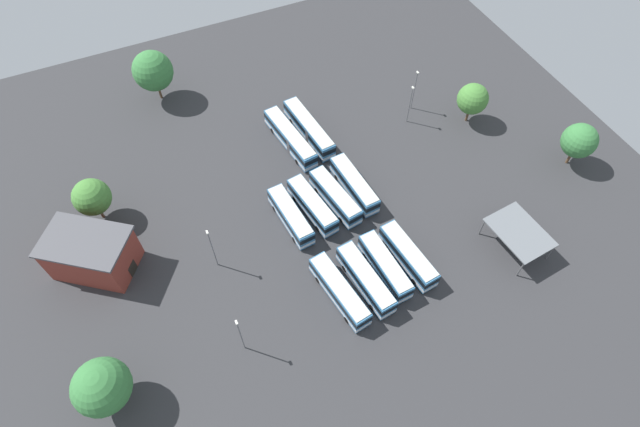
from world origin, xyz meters
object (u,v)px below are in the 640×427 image
object	(u,v)px
bus_row0_slot2	(366,279)
tree_east_edge	(153,71)
maintenance_shelter	(520,232)
lamp_post_by_building	(415,89)
bus_row0_slot3	(339,291)
tree_northwest	(102,387)
bus_row1_slot3	(291,216)
depot_building	(91,253)
bus_row1_slot1	(335,197)
lamp_post_far_corner	(212,247)
bus_row1_slot2	(312,205)
tree_north_edge	(473,99)
bus_row1_slot0	(354,185)
bus_row2_slot1	(290,138)
lamp_post_mid_lot	(410,103)
lamp_post_near_entrance	(240,334)
bus_row0_slot0	(408,256)
bus_row0_slot1	(385,266)
tree_west_edge	(579,141)
tree_northeast	(92,197)
bus_row2_slot0	(309,129)

from	to	relation	value
bus_row0_slot2	tree_east_edge	world-z (taller)	tree_east_edge
maintenance_shelter	lamp_post_by_building	size ratio (longest dim) A/B	1.15
bus_row0_slot3	tree_northwest	xyz separation A→B (m)	(-1.06, 31.05, 3.38)
bus_row1_slot3	depot_building	world-z (taller)	depot_building
bus_row1_slot1	bus_row1_slot3	distance (m)	7.72
depot_building	lamp_post_far_corner	bearing A→B (deg)	-114.23
bus_row0_slot2	bus_row1_slot1	distance (m)	14.93
bus_row1_slot2	tree_north_edge	world-z (taller)	tree_north_edge
bus_row1_slot0	bus_row2_slot1	size ratio (longest dim) A/B	0.81
bus_row0_slot3	depot_building	bearing A→B (deg)	57.09
lamp_post_mid_lot	tree_northwest	xyz separation A→B (m)	(-27.09, 57.14, 0.84)
lamp_post_near_entrance	tree_east_edge	xyz separation A→B (m)	(51.92, -2.17, 1.58)
tree_east_edge	lamp_post_by_building	bearing A→B (deg)	-118.10
bus_row0_slot0	bus_row0_slot2	world-z (taller)	same
bus_row1_slot2	lamp_post_mid_lot	distance (m)	26.16
bus_row1_slot0	lamp_post_far_corner	bearing A→B (deg)	98.94
lamp_post_by_building	lamp_post_mid_lot	distance (m)	3.65
maintenance_shelter	bus_row2_slot1	bearing A→B (deg)	34.26
bus_row0_slot3	bus_row1_slot2	distance (m)	15.04
bus_row0_slot0	depot_building	xyz separation A→B (m)	(18.07, 40.75, 1.60)
bus_row0_slot1	lamp_post_by_building	distance (m)	35.04
tree_west_edge	tree_northeast	size ratio (longest dim) A/B	1.03
bus_row1_slot0	bus_row1_slot3	size ratio (longest dim) A/B	1.05
lamp_post_near_entrance	bus_row2_slot1	bearing A→B (deg)	-32.28
tree_north_edge	bus_row1_slot3	bearing A→B (deg)	101.40
tree_west_edge	bus_row1_slot3	bearing A→B (deg)	80.35
bus_row0_slot1	bus_row0_slot3	size ratio (longest dim) A/B	0.92
bus_row0_slot0	lamp_post_far_corner	xyz separation A→B (m)	(11.04, 25.14, 2.97)
bus_row1_slot1	tree_east_edge	bearing A→B (deg)	27.72
bus_row1_slot1	lamp_post_by_building	world-z (taller)	lamp_post_by_building
bus_row1_slot3	tree_northwest	xyz separation A→B (m)	(-15.40, 29.83, 3.38)
lamp_post_near_entrance	tree_east_edge	size ratio (longest dim) A/B	0.85
tree_east_edge	tree_northwest	size ratio (longest dim) A/B	1.13
lamp_post_by_building	lamp_post_mid_lot	size ratio (longest dim) A/B	1.04
bus_row0_slot0	bus_row1_slot0	bearing A→B (deg)	4.32
bus_row1_slot2	bus_row1_slot3	distance (m)	3.84
tree_west_edge	tree_northwest	bearing A→B (deg)	95.55
bus_row2_slot0	tree_north_edge	xyz separation A→B (m)	(-8.17, -27.15, 3.21)
bus_row2_slot0	lamp_post_far_corner	distance (m)	29.00
tree_northwest	tree_northeast	world-z (taller)	tree_northwest
bus_row0_slot0	bus_row1_slot3	distance (m)	18.39
tree_northwest	maintenance_shelter	bearing A→B (deg)	-92.14
bus_row1_slot3	bus_row2_slot1	bearing A→B (deg)	-22.53
bus_row0_slot3	tree_northwest	world-z (taller)	tree_northwest
bus_row0_slot0	tree_northwest	size ratio (longest dim) A/B	1.30
bus_row1_slot2	tree_northeast	world-z (taller)	tree_northeast
bus_row1_slot0	lamp_post_mid_lot	distance (m)	19.04
bus_row0_slot0	bus_row0_slot3	size ratio (longest dim) A/B	0.94
lamp_post_mid_lot	lamp_post_near_entrance	distance (m)	48.93
lamp_post_by_building	tree_north_edge	distance (m)	10.08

